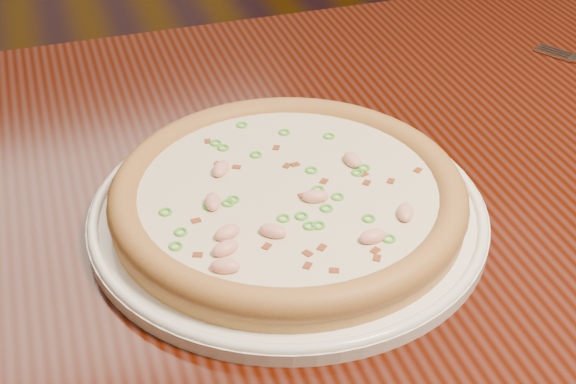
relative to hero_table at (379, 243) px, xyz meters
name	(u,v)px	position (x,y,z in m)	size (l,w,h in m)	color
hero_table	(379,243)	(0.00, 0.00, 0.00)	(1.20, 0.80, 0.75)	black
plate	(288,211)	(-0.12, -0.05, 0.11)	(0.36, 0.36, 0.02)	white
pizza	(288,195)	(-0.12, -0.05, 0.13)	(0.32, 0.32, 0.03)	#C3854B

